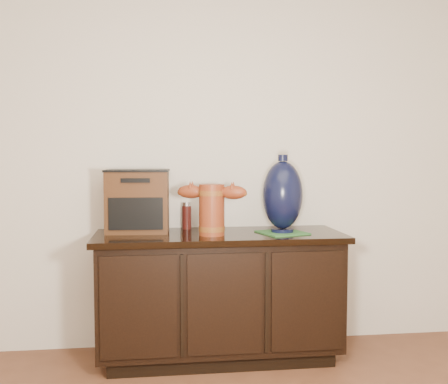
{
  "coord_description": "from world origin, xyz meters",
  "views": [
    {
      "loc": [
        -0.36,
        -0.82,
        1.21
      ],
      "look_at": [
        0.02,
        2.18,
        1.0
      ],
      "focal_mm": 42.0,
      "sensor_mm": 36.0,
      "label": 1
    }
  ],
  "objects": [
    {
      "name": "terracotta_vessel",
      "position": [
        -0.05,
        2.16,
        0.92
      ],
      "size": [
        0.41,
        0.22,
        0.29
      ],
      "rotation": [
        0.0,
        0.0,
        -0.37
      ],
      "color": "maroon",
      "rests_on": "sideboard"
    },
    {
      "name": "room",
      "position": [
        0.0,
        0.0,
        1.3
      ],
      "size": [
        5.0,
        5.0,
        5.0
      ],
      "color": "brown",
      "rests_on": "ground"
    },
    {
      "name": "lamp_base",
      "position": [
        0.37,
        2.18,
        0.98
      ],
      "size": [
        0.3,
        0.3,
        0.46
      ],
      "rotation": [
        0.0,
        0.0,
        0.33
      ],
      "color": "black",
      "rests_on": "green_mat"
    },
    {
      "name": "spray_can",
      "position": [
        -0.18,
        2.43,
        0.84
      ],
      "size": [
        0.06,
        0.06,
        0.17
      ],
      "color": "#5B140F",
      "rests_on": "sideboard"
    },
    {
      "name": "sideboard",
      "position": [
        0.0,
        2.23,
        0.39
      ],
      "size": [
        1.46,
        0.56,
        0.75
      ],
      "color": "black",
      "rests_on": "ground"
    },
    {
      "name": "green_mat",
      "position": [
        0.37,
        2.18,
        0.76
      ],
      "size": [
        0.31,
        0.31,
        0.01
      ],
      "primitive_type": "cube",
      "rotation": [
        0.0,
        0.0,
        0.33
      ],
      "color": "#2F642D",
      "rests_on": "sideboard"
    },
    {
      "name": "tv_radio",
      "position": [
        -0.48,
        2.36,
        0.94
      ],
      "size": [
        0.39,
        0.32,
        0.38
      ],
      "rotation": [
        0.0,
        0.0,
        -0.06
      ],
      "color": "#432410",
      "rests_on": "sideboard"
    }
  ]
}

